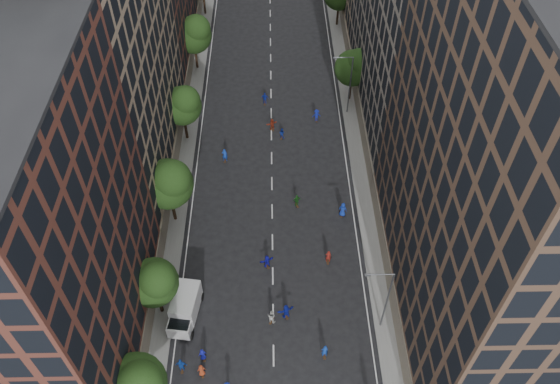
# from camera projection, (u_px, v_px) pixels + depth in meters

# --- Properties ---
(ground) EXTENTS (240.00, 240.00, 0.00)m
(ground) POSITION_uv_depth(u_px,v_px,m) (271.00, 137.00, 72.74)
(ground) COLOR black
(ground) RESTS_ON ground
(sidewalk_left) EXTENTS (4.00, 105.00, 0.15)m
(sidewalk_left) POSITION_uv_depth(u_px,v_px,m) (187.00, 103.00, 77.60)
(sidewalk_left) COLOR slate
(sidewalk_left) RESTS_ON ground
(sidewalk_right) EXTENTS (4.00, 105.00, 0.15)m
(sidewalk_right) POSITION_uv_depth(u_px,v_px,m) (355.00, 101.00, 77.88)
(sidewalk_right) COLOR slate
(sidewalk_right) RESTS_ON ground
(bldg_left_a) EXTENTS (14.00, 22.00, 30.00)m
(bldg_left_a) POSITION_uv_depth(u_px,v_px,m) (25.00, 247.00, 41.89)
(bldg_left_a) COLOR #53291F
(bldg_left_a) RESTS_ON ground
(bldg_left_b) EXTENTS (14.00, 26.00, 34.00)m
(bldg_left_b) POSITION_uv_depth(u_px,v_px,m) (87.00, 49.00, 56.59)
(bldg_left_b) COLOR #8F775D
(bldg_left_b) RESTS_ON ground
(bldg_right_a) EXTENTS (14.00, 30.00, 36.00)m
(bldg_right_a) POSITION_uv_depth(u_px,v_px,m) (512.00, 176.00, 42.81)
(bldg_right_a) COLOR #4A3528
(bldg_right_a) RESTS_ON ground
(bldg_right_b) EXTENTS (14.00, 28.00, 33.00)m
(bldg_right_b) POSITION_uv_depth(u_px,v_px,m) (433.00, 6.00, 63.47)
(bldg_right_b) COLOR #6F655B
(bldg_right_b) RESTS_ON ground
(tree_left_0) EXTENTS (5.20, 5.20, 8.83)m
(tree_left_0) POSITION_uv_depth(u_px,v_px,m) (137.00, 384.00, 43.84)
(tree_left_0) COLOR black
(tree_left_0) RESTS_ON ground
(tree_left_1) EXTENTS (4.80, 4.80, 8.21)m
(tree_left_1) POSITION_uv_depth(u_px,v_px,m) (155.00, 282.00, 50.88)
(tree_left_1) COLOR black
(tree_left_1) RESTS_ON ground
(tree_left_2) EXTENTS (5.60, 5.60, 9.45)m
(tree_left_2) POSITION_uv_depth(u_px,v_px,m) (169.00, 183.00, 58.37)
(tree_left_2) COLOR black
(tree_left_2) RESTS_ON ground
(tree_left_3) EXTENTS (5.00, 5.00, 8.58)m
(tree_left_3) POSITION_uv_depth(u_px,v_px,m) (183.00, 104.00, 68.22)
(tree_left_3) COLOR black
(tree_left_3) RESTS_ON ground
(tree_left_4) EXTENTS (5.40, 5.40, 9.08)m
(tree_left_4) POSITION_uv_depth(u_px,v_px,m) (194.00, 33.00, 78.79)
(tree_left_4) COLOR black
(tree_left_4) RESTS_ON ground
(tree_right_a) EXTENTS (5.00, 5.00, 8.39)m
(tree_right_a) POSITION_uv_depth(u_px,v_px,m) (354.00, 67.00, 74.01)
(tree_right_a) COLOR black
(tree_right_a) RESTS_ON ground
(streetlamp_near) EXTENTS (2.64, 0.22, 9.06)m
(streetlamp_near) POSITION_uv_depth(u_px,v_px,m) (385.00, 298.00, 50.16)
(streetlamp_near) COLOR #595B60
(streetlamp_near) RESTS_ON ground
(streetlamp_far) EXTENTS (2.64, 0.22, 9.06)m
(streetlamp_far) POSITION_uv_depth(u_px,v_px,m) (349.00, 82.00, 72.41)
(streetlamp_far) COLOR #595B60
(streetlamp_far) RESTS_ON ground
(cargo_van) EXTENTS (3.25, 5.62, 2.84)m
(cargo_van) POSITION_uv_depth(u_px,v_px,m) (185.00, 308.00, 53.59)
(cargo_van) COLOR silver
(cargo_van) RESTS_ON ground
(skater_0) EXTENTS (0.86, 0.71, 1.51)m
(skater_0) POSITION_uv_depth(u_px,v_px,m) (203.00, 355.00, 51.09)
(skater_0) COLOR #13179F
(skater_0) RESTS_ON ground
(skater_1) EXTENTS (0.71, 0.51, 1.83)m
(skater_1) POSITION_uv_depth(u_px,v_px,m) (325.00, 351.00, 51.15)
(skater_1) COLOR #13389C
(skater_1) RESTS_ON ground
(skater_4) EXTENTS (1.11, 0.49, 1.87)m
(skater_4) POSITION_uv_depth(u_px,v_px,m) (181.00, 365.00, 50.19)
(skater_4) COLOR #1441A7
(skater_4) RESTS_ON ground
(skater_5) EXTENTS (1.81, 1.14, 1.86)m
(skater_5) POSITION_uv_depth(u_px,v_px,m) (286.00, 312.00, 53.97)
(skater_5) COLOR #131D9C
(skater_5) RESTS_ON ground
(skater_6) EXTENTS (0.88, 0.68, 1.59)m
(skater_6) POSITION_uv_depth(u_px,v_px,m) (202.00, 370.00, 50.01)
(skater_6) COLOR #A0371A
(skater_6) RESTS_ON ground
(skater_7) EXTENTS (0.66, 0.44, 1.77)m
(skater_7) POSITION_uv_depth(u_px,v_px,m) (328.00, 257.00, 58.50)
(skater_7) COLOR maroon
(skater_7) RESTS_ON ground
(skater_8) EXTENTS (1.05, 0.96, 1.74)m
(skater_8) POSITION_uv_depth(u_px,v_px,m) (271.00, 317.00, 53.66)
(skater_8) COLOR #B2B3AE
(skater_8) RESTS_ON ground
(skater_9) EXTENTS (1.31, 0.84, 1.91)m
(skater_9) POSITION_uv_depth(u_px,v_px,m) (196.00, 290.00, 55.58)
(skater_9) COLOR #3A393E
(skater_9) RESTS_ON ground
(skater_10) EXTENTS (1.09, 0.72, 1.73)m
(skater_10) POSITION_uv_depth(u_px,v_px,m) (297.00, 201.00, 63.95)
(skater_10) COLOR #1B571A
(skater_10) RESTS_ON ground
(skater_11) EXTENTS (1.62, 1.09, 1.68)m
(skater_11) POSITION_uv_depth(u_px,v_px,m) (267.00, 262.00, 58.14)
(skater_11) COLOR #1716B7
(skater_11) RESTS_ON ground
(skater_12) EXTENTS (1.10, 0.90, 1.94)m
(skater_12) POSITION_uv_depth(u_px,v_px,m) (343.00, 210.00, 62.87)
(skater_12) COLOR #132FA2
(skater_12) RESTS_ON ground
(skater_13) EXTENTS (0.78, 0.57, 1.95)m
(skater_13) POSITION_uv_depth(u_px,v_px,m) (225.00, 155.00, 68.98)
(skater_13) COLOR #1740BE
(skater_13) RESTS_ON ground
(skater_14) EXTENTS (0.93, 0.85, 1.56)m
(skater_14) POSITION_uv_depth(u_px,v_px,m) (282.00, 133.00, 72.07)
(skater_14) COLOR #132A9D
(skater_14) RESTS_ON ground
(skater_15) EXTENTS (1.25, 0.83, 1.81)m
(skater_15) POSITION_uv_depth(u_px,v_px,m) (316.00, 115.00, 74.37)
(skater_15) COLOR #121F96
(skater_15) RESTS_ON ground
(skater_16) EXTENTS (1.13, 0.60, 1.84)m
(skater_16) POSITION_uv_depth(u_px,v_px,m) (265.00, 99.00, 76.85)
(skater_16) COLOR #1528AB
(skater_16) RESTS_ON ground
(skater_17) EXTENTS (1.64, 1.10, 1.70)m
(skater_17) POSITION_uv_depth(u_px,v_px,m) (272.00, 125.00, 73.17)
(skater_17) COLOR maroon
(skater_17) RESTS_ON ground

